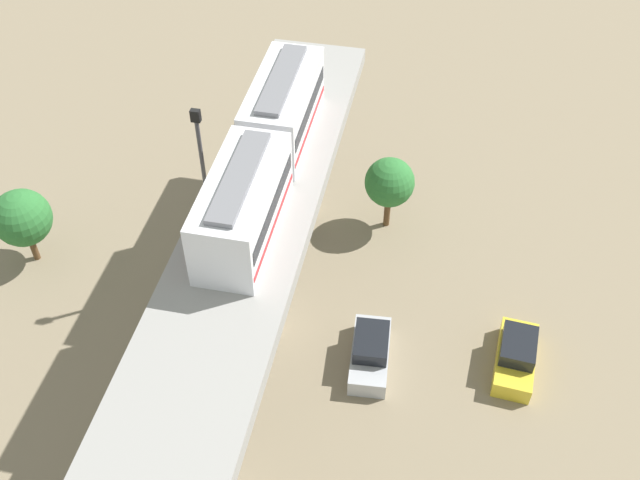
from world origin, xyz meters
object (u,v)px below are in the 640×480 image
Objects in this scene: parked_car_yellow at (516,356)px; tree_mid_lot at (390,183)px; train at (264,153)px; signal_post at (207,193)px; tree_far_corner at (22,218)px; parked_car_silver at (370,352)px.

parked_car_yellow is 11.71m from tree_mid_lot.
train is 5.26m from signal_post.
train is 2.91× the size of tree_far_corner.
tree_far_corner is (-18.72, -6.67, -0.12)m from tree_mid_lot.
train is 15.62m from parked_car_yellow.
tree_far_corner is at bearing 166.36° from parked_car_silver.
tree_mid_lot is at bearing 19.60° from tree_far_corner.
tree_mid_lot is (-7.55, 8.60, 2.45)m from parked_car_yellow.
tree_far_corner is at bearing -180.00° from parked_car_yellow.
parked_car_yellow is (12.56, -1.67, -9.14)m from train.
signal_post is at bearing 152.01° from parked_car_silver.
tree_far_corner reaches higher than parked_car_silver.
parked_car_yellow is 0.93× the size of tree_mid_lot.
parked_car_silver is (5.60, -2.87, -9.14)m from train.
tree_mid_lot is (5.01, 6.94, -6.69)m from train.
tree_mid_lot is (-0.59, 9.81, 2.45)m from parked_car_silver.
train is at bearing 148.45° from parked_car_silver.
tree_mid_lot is 0.99× the size of tree_far_corner.
parked_car_silver is at bearing -165.98° from parked_car_yellow.
signal_post is (-3.40, 1.06, -3.88)m from train.
tree_far_corner is 0.43× the size of signal_post.
tree_far_corner is at bearing -175.63° from signal_post.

